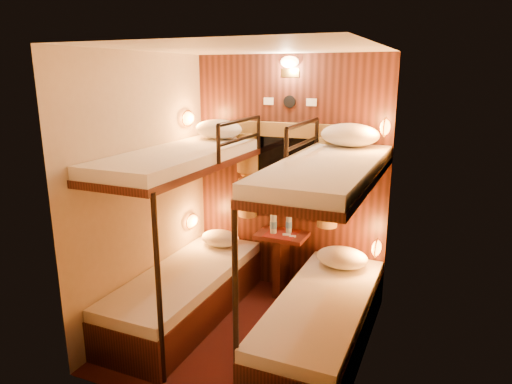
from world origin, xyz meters
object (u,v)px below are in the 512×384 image
at_px(bunk_right, 323,285).
at_px(bottle_left, 273,224).
at_px(table, 281,255).
at_px(bottle_right, 289,224).
at_px(bunk_left, 186,260).

relative_size(bunk_right, bottle_left, 7.91).
height_order(table, bottle_left, bottle_left).
height_order(bunk_right, bottle_right, bunk_right).
bearing_deg(bottle_right, bottle_left, -147.78).
height_order(bunk_left, bottle_right, bunk_left).
xyz_separation_m(table, bottle_right, (0.05, 0.06, 0.33)).
relative_size(bunk_left, bunk_right, 1.00).
xyz_separation_m(bunk_left, table, (0.65, 0.78, -0.14)).
bearing_deg(bottle_right, bunk_right, -54.74).
xyz_separation_m(bottle_left, bottle_right, (0.13, 0.09, -0.01)).
xyz_separation_m(bunk_left, bunk_right, (1.30, 0.00, 0.00)).
relative_size(bottle_left, bottle_right, 1.09).
bearing_deg(bottle_left, table, 17.43).
height_order(bottle_left, bottle_right, bottle_left).
bearing_deg(bunk_left, table, 50.33).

